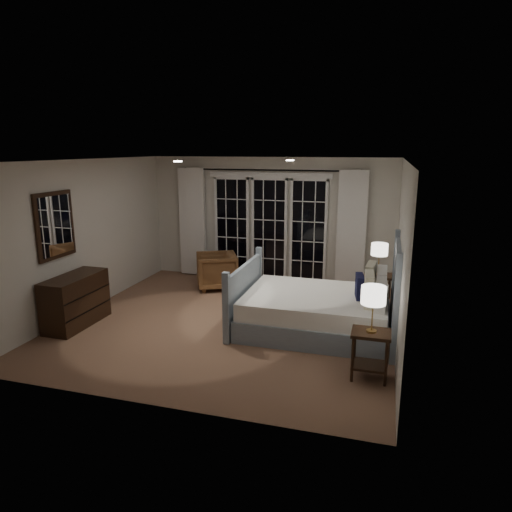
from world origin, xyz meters
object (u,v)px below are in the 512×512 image
(bed, at_px, (320,309))
(dresser, at_px, (76,300))
(armchair, at_px, (216,271))
(lamp_left, at_px, (374,296))
(nightstand_left, at_px, (370,348))
(lamp_right, at_px, (380,250))
(nightstand_right, at_px, (377,286))

(bed, height_order, dresser, bed)
(bed, relative_size, dresser, 2.07)
(armchair, height_order, dresser, dresser)
(dresser, bearing_deg, lamp_left, -6.16)
(armchair, bearing_deg, lamp_left, 20.29)
(bed, relative_size, nightstand_left, 3.90)
(armchair, distance_m, dresser, 2.76)
(lamp_left, relative_size, lamp_right, 1.04)
(dresser, bearing_deg, nightstand_left, -6.16)
(lamp_right, bearing_deg, armchair, 173.53)
(bed, bearing_deg, nightstand_left, -58.87)
(nightstand_right, relative_size, lamp_left, 1.09)
(lamp_left, height_order, armchair, lamp_left)
(nightstand_left, height_order, lamp_left, lamp_left)
(lamp_right, distance_m, armchair, 3.13)
(nightstand_left, height_order, dresser, dresser)
(nightstand_right, distance_m, armchair, 3.05)
(nightstand_right, relative_size, lamp_right, 1.13)
(nightstand_left, height_order, lamp_right, lamp_right)
(dresser, bearing_deg, armchair, 59.62)
(nightstand_left, relative_size, dresser, 0.53)
(bed, relative_size, lamp_right, 4.31)
(nightstand_right, bearing_deg, lamp_right, -26.57)
(nightstand_right, height_order, armchair, armchair)
(lamp_left, bearing_deg, dresser, 173.84)
(bed, height_order, lamp_right, bed)
(nightstand_right, xyz_separation_m, lamp_right, (0.00, -0.00, 0.63))
(lamp_left, xyz_separation_m, armchair, (-3.03, 2.86, -0.68))
(bed, distance_m, lamp_right, 1.61)
(bed, distance_m, lamp_left, 1.66)
(lamp_left, relative_size, dresser, 0.50)
(lamp_right, relative_size, armchair, 0.70)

